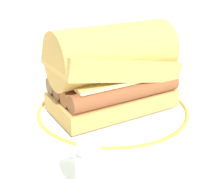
{
  "coord_description": "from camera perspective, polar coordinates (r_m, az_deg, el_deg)",
  "views": [
    {
      "loc": [
        -0.23,
        -0.34,
        0.23
      ],
      "look_at": [
        -0.0,
        0.04,
        0.04
      ],
      "focal_mm": 50.96,
      "sensor_mm": 36.0,
      "label": 1
    }
  ],
  "objects": [
    {
      "name": "ground_plane",
      "position": [
        0.47,
        2.54,
        -6.53
      ],
      "size": [
        1.5,
        1.5,
        0.0
      ],
      "primitive_type": "plane",
      "color": "silver"
    },
    {
      "name": "sausage_sandwich",
      "position": [
        0.47,
        -0.0,
        3.73
      ],
      "size": [
        0.19,
        0.11,
        0.13
      ],
      "rotation": [
        0.0,
        0.0,
        0.0
      ],
      "color": "#C59247",
      "rests_on": "plate"
    },
    {
      "name": "salt_shaker",
      "position": [
        0.33,
        -4.1,
        -13.6
      ],
      "size": [
        0.03,
        0.03,
        0.07
      ],
      "color": "white",
      "rests_on": "ground_plane"
    },
    {
      "name": "plate",
      "position": [
        0.5,
        -0.0,
        -3.97
      ],
      "size": [
        0.25,
        0.25,
        0.01
      ],
      "color": "white",
      "rests_on": "ground_plane"
    }
  ]
}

